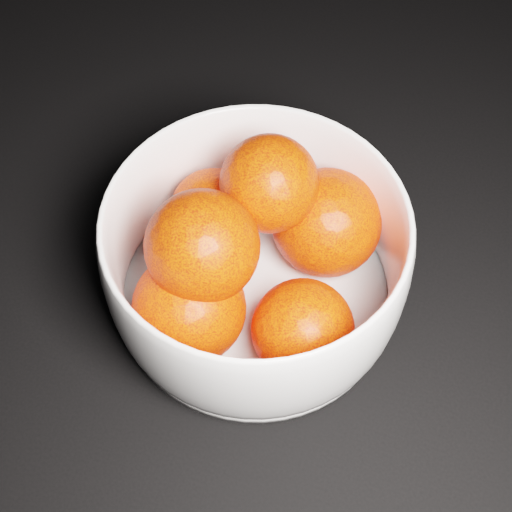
% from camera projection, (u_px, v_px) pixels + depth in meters
% --- Properties ---
extents(ground, '(3.00, 3.00, 0.00)m').
position_uv_depth(ground, '(198.00, 39.00, 0.68)').
color(ground, black).
rests_on(ground, ground).
extents(bowl, '(0.20, 0.20, 0.10)m').
position_uv_depth(bowl, '(256.00, 260.00, 0.48)').
color(bowl, white).
rests_on(bowl, ground).
extents(orange_pile, '(0.15, 0.17, 0.11)m').
position_uv_depth(orange_pile, '(254.00, 251.00, 0.47)').
color(orange_pile, '#F82A04').
rests_on(orange_pile, bowl).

